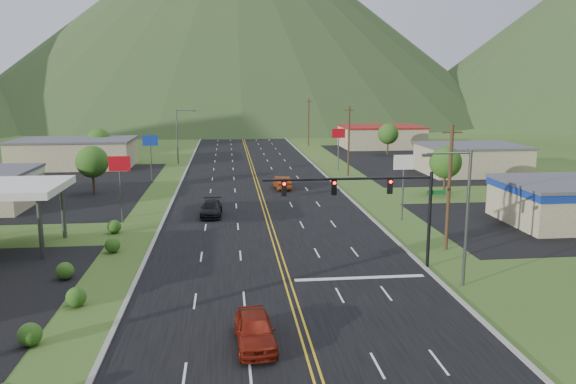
{
  "coord_description": "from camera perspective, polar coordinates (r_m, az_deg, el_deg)",
  "views": [
    {
      "loc": [
        -3.84,
        -23.82,
        13.12
      ],
      "look_at": [
        0.97,
        20.4,
        4.5
      ],
      "focal_mm": 35.0,
      "sensor_mm": 36.0,
      "label": 1
    }
  ],
  "objects": [
    {
      "name": "tree_west_b",
      "position": [
        98.56,
        -18.65,
        5.02
      ],
      "size": [
        3.84,
        3.84,
        5.82
      ],
      "color": "#382314",
      "rests_on": "ground"
    },
    {
      "name": "building_east_far",
      "position": [
        118.69,
        9.42,
        5.57
      ],
      "size": [
        16.4,
        12.4,
        4.5
      ],
      "color": "#C9BD8C",
      "rests_on": "ground"
    },
    {
      "name": "utility_pole_d",
      "position": [
        159.97,
        0.02,
        8.1
      ],
      "size": [
        1.6,
        0.28,
        10.0
      ],
      "color": "#382314",
      "rests_on": "ground"
    },
    {
      "name": "pole_sign_east_a",
      "position": [
        55.08,
        11.67,
        2.32
      ],
      "size": [
        2.0,
        0.18,
        6.4
      ],
      "color": "#59595E",
      "rests_on": "ground"
    },
    {
      "name": "building_east_mid",
      "position": [
        87.28,
        18.12,
        3.21
      ],
      "size": [
        14.4,
        11.4,
        4.3
      ],
      "color": "#C9BD8C",
      "rests_on": "ground"
    },
    {
      "name": "car_red_near",
      "position": [
        29.3,
        -3.38,
        -13.87
      ],
      "size": [
        2.18,
        4.92,
        1.64
      ],
      "primitive_type": "imported",
      "rotation": [
        0.0,
        0.0,
        0.05
      ],
      "color": "maroon",
      "rests_on": "ground"
    },
    {
      "name": "traffic_signal",
      "position": [
        39.97,
        8.88,
        -0.41
      ],
      "size": [
        13.1,
        0.43,
        7.0
      ],
      "color": "black",
      "rests_on": "ground"
    },
    {
      "name": "mountain_n",
      "position": [
        245.62,
        -5.53,
        17.79
      ],
      "size": [
        220.0,
        220.0,
        85.0
      ],
      "primitive_type": "cone",
      "color": "#273D1B",
      "rests_on": "ground"
    },
    {
      "name": "curb_west",
      "position": [
        27.92,
        -19.44,
        -17.74
      ],
      "size": [
        0.3,
        460.0,
        0.14
      ],
      "primitive_type": "cube",
      "color": "gray",
      "rests_on": "ground"
    },
    {
      "name": "tree_west_a",
      "position": [
        71.3,
        -19.28,
        2.91
      ],
      "size": [
        3.84,
        3.84,
        5.82
      ],
      "color": "#382314",
      "rests_on": "ground"
    },
    {
      "name": "utility_pole_a",
      "position": [
        45.98,
        16.06,
        0.52
      ],
      "size": [
        1.6,
        0.28,
        10.0
      ],
      "color": "#382314",
      "rests_on": "ground"
    },
    {
      "name": "tree_east_a",
      "position": [
        69.47,
        15.71,
        2.92
      ],
      "size": [
        3.84,
        3.84,
        5.82
      ],
      "color": "#382314",
      "rests_on": "ground"
    },
    {
      "name": "streetlight_east",
      "position": [
        37.85,
        17.33,
        -1.65
      ],
      "size": [
        3.28,
        0.25,
        9.0
      ],
      "color": "#59595E",
      "rests_on": "ground"
    },
    {
      "name": "tree_east_b",
      "position": [
        106.51,
        10.14,
        5.83
      ],
      "size": [
        3.84,
        3.84,
        5.82
      ],
      "color": "#382314",
      "rests_on": "ground"
    },
    {
      "name": "streetlight_west",
      "position": [
        94.48,
        -11.01,
        5.95
      ],
      "size": [
        3.28,
        0.25,
        9.0
      ],
      "color": "#59595E",
      "rests_on": "ground"
    },
    {
      "name": "ground",
      "position": [
        27.47,
        2.72,
        -17.58
      ],
      "size": [
        500.0,
        500.0,
        0.0
      ],
      "primitive_type": "plane",
      "color": "#2C4B1A",
      "rests_on": "ground"
    },
    {
      "name": "car_dark_mid",
      "position": [
        56.85,
        -7.78,
        -1.72
      ],
      "size": [
        2.22,
        5.13,
        1.47
      ],
      "primitive_type": "imported",
      "rotation": [
        0.0,
        0.0,
        -0.03
      ],
      "color": "black",
      "rests_on": "ground"
    },
    {
      "name": "building_west_far",
      "position": [
        95.57,
        -20.85,
        3.72
      ],
      "size": [
        18.4,
        11.4,
        4.5
      ],
      "color": "#C9BD8C",
      "rests_on": "ground"
    },
    {
      "name": "car_red_far",
      "position": [
        70.81,
        -0.6,
        0.95
      ],
      "size": [
        2.01,
        4.98,
        1.61
      ],
      "primitive_type": "imported",
      "rotation": [
        0.0,
        0.0,
        3.2
      ],
      "color": "maroon",
      "rests_on": "ground"
    },
    {
      "name": "pole_sign_west_a",
      "position": [
        55.36,
        -16.72,
        2.12
      ],
      "size": [
        2.0,
        0.18,
        6.4
      ],
      "color": "#59595E",
      "rests_on": "ground"
    },
    {
      "name": "pole_sign_west_b",
      "position": [
        76.93,
        -13.81,
        4.63
      ],
      "size": [
        2.0,
        0.18,
        6.4
      ],
      "color": "#59595E",
      "rests_on": "ground"
    },
    {
      "name": "pole_sign_east_b",
      "position": [
        85.88,
        5.15,
        5.53
      ],
      "size": [
        2.0,
        0.18,
        6.4
      ],
      "color": "#59595E",
      "rests_on": "ground"
    },
    {
      "name": "road",
      "position": [
        27.47,
        2.72,
        -17.58
      ],
      "size": [
        20.0,
        460.0,
        0.04
      ],
      "primitive_type": "cube",
      "color": "black",
      "rests_on": "ground"
    },
    {
      "name": "curb_east",
      "position": [
        30.59,
        22.59,
        -15.34
      ],
      "size": [
        0.3,
        460.0,
        0.14
      ],
      "primitive_type": "cube",
      "color": "gray",
      "rests_on": "ground"
    },
    {
      "name": "utility_pole_b",
      "position": [
        81.1,
        6.19,
        5.25
      ],
      "size": [
        1.6,
        0.28,
        10.0
      ],
      "color": "#382314",
      "rests_on": "ground"
    },
    {
      "name": "utility_pole_c",
      "position": [
        120.35,
        2.11,
        7.15
      ],
      "size": [
        1.6,
        0.28,
        10.0
      ],
      "color": "#382314",
      "rests_on": "ground"
    }
  ]
}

